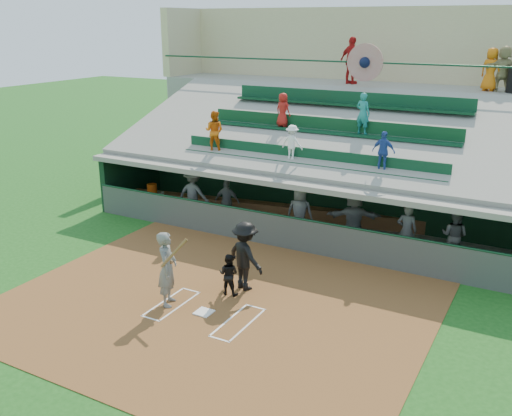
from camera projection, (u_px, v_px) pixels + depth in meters
The scene contains 22 objects.
ground at pixel (204, 313), 14.70m from camera, with size 100.00×100.00×0.00m, color #174D15.
dirt_slab at pixel (214, 305), 15.11m from camera, with size 11.00×9.00×0.02m, color brown.
home_plate at pixel (204, 312), 14.68m from camera, with size 0.43×0.43×0.03m, color white.
batters_box_chalk at pixel (204, 313), 14.69m from camera, with size 2.65×1.85×0.01m.
dugout_floor at pixel (309, 232), 20.32m from camera, with size 16.00×3.50×0.04m, color gray.
concourse_slab at pixel (371, 137), 25.24m from camera, with size 20.00×3.00×4.60m, color gray.
grandstand at pixel (348, 151), 22.76m from camera, with size 20.40×10.40×7.80m.
batter_at_plate at pixel (168, 269), 14.85m from camera, with size 1.00×0.87×2.03m.
catcher at pixel (229, 274), 15.54m from camera, with size 0.57×0.44×1.17m, color black.
home_umpire at pixel (245, 256), 15.75m from camera, with size 1.27×0.73×1.96m, color black.
dugout_bench at pixel (328, 216), 21.20m from camera, with size 16.39×0.49×0.49m, color #925F35.
white_table at pixel (153, 201), 22.70m from camera, with size 0.74×0.55×0.65m, color white.
water_cooler at pixel (152, 189), 22.49m from camera, with size 0.39×0.39×0.39m, color #C3460B.
dugout_player_a at pixel (194, 194), 21.36m from camera, with size 1.27×0.73×1.96m, color #555753.
dugout_player_b at pixel (227, 201), 21.02m from camera, with size 0.96×0.40×1.63m, color #5E615C.
dugout_player_c at pixel (300, 212), 19.45m from camera, with size 0.90×0.59×1.85m, color #595B56.
dugout_player_d at pixel (354, 219), 18.71m from camera, with size 1.79×0.57×1.93m, color #5B5D58.
dugout_player_e at pixel (407, 231), 17.91m from camera, with size 0.63×0.41×1.73m, color #52544F.
dugout_player_f at pixel (454, 236), 17.57m from camera, with size 0.82×0.64×1.69m, color #595C57.
concourse_staff_a at pixel (352, 60), 24.31m from camera, with size 1.16×0.48×1.97m, color #B51514.
concourse_staff_b at pixel (491, 69), 21.89m from camera, with size 0.80×0.52×1.63m, color orange.
concourse_staff_c at pixel (503, 69), 21.70m from camera, with size 1.59×0.51×1.71m, color tan.
Camera 1 is at (7.46, -10.87, 7.16)m, focal length 40.00 mm.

